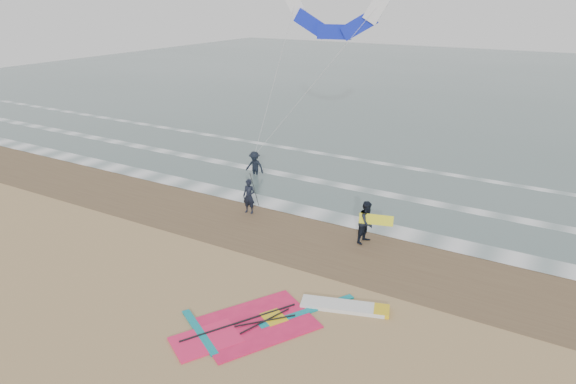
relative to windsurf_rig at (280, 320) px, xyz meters
The scene contains 11 objects.
ground 0.97m from the windsurf_rig, 142.84° to the right, with size 120.00×120.00×0.00m, color tan.
sea_water 47.42m from the windsurf_rig, 90.93° to the left, with size 120.00×80.00×0.02m, color #47605E.
wet_sand_band 5.47m from the windsurf_rig, 98.13° to the left, with size 120.00×5.00×0.01m, color brown.
foam_waterline 9.89m from the windsurf_rig, 94.49° to the left, with size 120.00×9.15×0.02m.
windsurf_rig is the anchor object (origin of this frame).
person_standing 8.28m from the windsurf_rig, 130.82° to the left, with size 0.57×0.38×1.57m, color black.
person_walking 6.23m from the windsurf_rig, 88.14° to the left, with size 0.83×0.65×1.72m, color black.
person_wading 13.35m from the windsurf_rig, 127.10° to the left, with size 1.07×0.62×1.66m, color black.
held_pole 8.13m from the windsurf_rig, 129.20° to the left, with size 0.17×0.86×1.82m.
carried_kiteboard 6.19m from the windsurf_rig, 84.35° to the left, with size 1.30×0.51×0.39m.
surf_kite 17.03m from the windsurf_rig, 110.40° to the left, with size 6.29×3.74×8.55m.
Camera 1 is at (7.48, -10.43, 9.12)m, focal length 32.00 mm.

